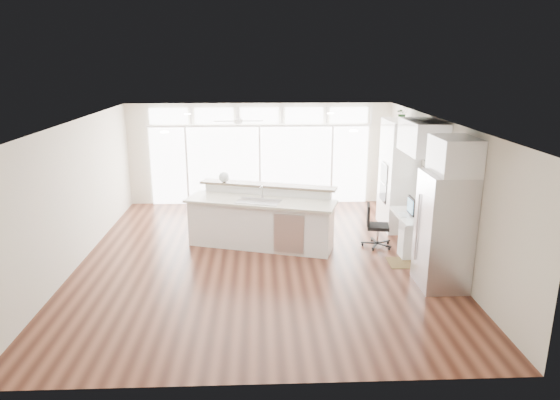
{
  "coord_description": "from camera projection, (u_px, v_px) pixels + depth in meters",
  "views": [
    {
      "loc": [
        -0.01,
        -9.23,
        3.82
      ],
      "look_at": [
        0.4,
        0.6,
        1.02
      ],
      "focal_mm": 32.0,
      "sensor_mm": 36.0,
      "label": 1
    }
  ],
  "objects": [
    {
      "name": "kitchen_island",
      "position": [
        261.0,
        218.0,
        10.39
      ],
      "size": [
        3.31,
        2.04,
        1.23
      ],
      "primitive_type": "cube",
      "rotation": [
        0.0,
        0.0,
        -0.3
      ],
      "color": "white",
      "rests_on": "floor"
    },
    {
      "name": "desk_window",
      "position": [
        434.0,
        177.0,
        9.91
      ],
      "size": [
        0.04,
        0.85,
        0.85
      ],
      "primitive_type": "cube",
      "color": "white",
      "rests_on": "wall_right"
    },
    {
      "name": "oven_cabinet",
      "position": [
        398.0,
        175.0,
        11.43
      ],
      "size": [
        0.64,
        1.2,
        2.5
      ],
      "primitive_type": "cube",
      "color": "white",
      "rests_on": "floor"
    },
    {
      "name": "recessed_lights",
      "position": [
        260.0,
        121.0,
        9.37
      ],
      "size": [
        3.4,
        3.0,
        0.02
      ],
      "primitive_type": "cube",
      "color": "white",
      "rests_on": "ceiling"
    },
    {
      "name": "upper_cabinets",
      "position": [
        423.0,
        137.0,
        9.68
      ],
      "size": [
        0.64,
        1.3,
        0.64
      ],
      "primitive_type": "cube",
      "color": "white",
      "rests_on": "wall_right"
    },
    {
      "name": "framed_photos",
      "position": [
        423.0,
        177.0,
        10.55
      ],
      "size": [
        0.06,
        0.22,
        0.8
      ],
      "primitive_type": "cube",
      "color": "black",
      "rests_on": "wall_right"
    },
    {
      "name": "rug",
      "position": [
        409.0,
        263.0,
        9.66
      ],
      "size": [
        0.82,
        0.6,
        0.01
      ],
      "primitive_type": "cube",
      "rotation": [
        0.0,
        0.0,
        -0.03
      ],
      "color": "#372611",
      "rests_on": "floor"
    },
    {
      "name": "desk_nook",
      "position": [
        413.0,
        233.0,
        10.22
      ],
      "size": [
        0.72,
        1.3,
        0.76
      ],
      "primitive_type": "cube",
      "color": "white",
      "rests_on": "floor"
    },
    {
      "name": "wall_left",
      "position": [
        75.0,
        194.0,
        9.4
      ],
      "size": [
        0.04,
        8.0,
        2.7
      ],
      "primitive_type": "cube",
      "color": "beige",
      "rests_on": "floor"
    },
    {
      "name": "wall_front",
      "position": [
        262.0,
        283.0,
        5.7
      ],
      "size": [
        7.0,
        0.04,
        2.7
      ],
      "primitive_type": "cube",
      "color": "beige",
      "rests_on": "floor"
    },
    {
      "name": "monitor",
      "position": [
        411.0,
        206.0,
        10.06
      ],
      "size": [
        0.08,
        0.46,
        0.38
      ],
      "primitive_type": "cube",
      "rotation": [
        0.0,
        0.0,
        -0.01
      ],
      "color": "black",
      "rests_on": "desk_nook"
    },
    {
      "name": "glass_wall",
      "position": [
        260.0,
        165.0,
        13.41
      ],
      "size": [
        5.8,
        0.06,
        2.08
      ],
      "primitive_type": "cube",
      "color": "white",
      "rests_on": "wall_back"
    },
    {
      "name": "floor",
      "position": [
        261.0,
        258.0,
        9.91
      ],
      "size": [
        7.0,
        8.0,
        0.02
      ],
      "primitive_type": "cube",
      "color": "#3E1D13",
      "rests_on": "ground"
    },
    {
      "name": "ceiling_fan",
      "position": [
        238.0,
        117.0,
        11.9
      ],
      "size": [
        1.16,
        1.16,
        0.32
      ],
      "primitive_type": "cube",
      "color": "silver",
      "rests_on": "ceiling"
    },
    {
      "name": "transom_row",
      "position": [
        259.0,
        116.0,
        13.05
      ],
      "size": [
        5.9,
        0.06,
        0.4
      ],
      "primitive_type": "cube",
      "color": "white",
      "rests_on": "wall_back"
    },
    {
      "name": "wall_right",
      "position": [
        440.0,
        190.0,
        9.68
      ],
      "size": [
        0.04,
        8.0,
        2.7
      ],
      "primitive_type": "cube",
      "color": "beige",
      "rests_on": "floor"
    },
    {
      "name": "wall_back",
      "position": [
        260.0,
        154.0,
        13.39
      ],
      "size": [
        7.0,
        0.04,
        2.7
      ],
      "primitive_type": "cube",
      "color": "beige",
      "rests_on": "floor"
    },
    {
      "name": "fridge_cabinet",
      "position": [
        455.0,
        155.0,
        8.11
      ],
      "size": [
        0.64,
        0.9,
        0.6
      ],
      "primitive_type": "cube",
      "color": "white",
      "rests_on": "wall_right"
    },
    {
      "name": "ceiling",
      "position": [
        260.0,
        122.0,
        9.17
      ],
      "size": [
        7.0,
        8.0,
        0.02
      ],
      "primitive_type": "cube",
      "color": "white",
      "rests_on": "wall_back"
    },
    {
      "name": "refrigerator",
      "position": [
        444.0,
        231.0,
        8.46
      ],
      "size": [
        0.76,
        0.9,
        2.0
      ],
      "primitive_type": "cube",
      "color": "silver",
      "rests_on": "floor"
    },
    {
      "name": "potted_plant",
      "position": [
        402.0,
        115.0,
        11.05
      ],
      "size": [
        0.29,
        0.31,
        0.23
      ],
      "primitive_type": "imported",
      "rotation": [
        0.0,
        0.0,
        0.08
      ],
      "color": "#255223",
      "rests_on": "oven_cabinet"
    },
    {
      "name": "fishbowl",
      "position": [
        224.0,
        177.0,
        10.79
      ],
      "size": [
        0.27,
        0.27,
        0.23
      ],
      "primitive_type": "sphere",
      "rotation": [
        0.0,
        0.0,
        -0.22
      ],
      "color": "white",
      "rests_on": "kitchen_island"
    },
    {
      "name": "keyboard",
      "position": [
        403.0,
        215.0,
        10.1
      ],
      "size": [
        0.18,
        0.36,
        0.02
      ],
      "primitive_type": "cube",
      "rotation": [
        0.0,
        0.0,
        -0.15
      ],
      "color": "white",
      "rests_on": "desk_nook"
    },
    {
      "name": "office_chair",
      "position": [
        378.0,
        226.0,
        10.4
      ],
      "size": [
        0.54,
        0.51,
        0.91
      ],
      "primitive_type": "cube",
      "rotation": [
        0.0,
        0.0,
        -0.18
      ],
      "color": "black",
      "rests_on": "floor"
    }
  ]
}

